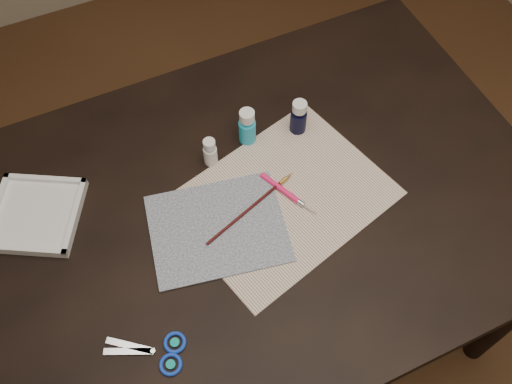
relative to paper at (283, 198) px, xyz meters
name	(u,v)px	position (x,y,z in m)	size (l,w,h in m)	color
ground	(256,319)	(-0.06, 0.01, -0.76)	(3.50, 3.50, 0.02)	#422614
table	(256,272)	(-0.06, 0.01, -0.38)	(1.30, 0.90, 0.75)	black
paper	(283,198)	(0.00, 0.00, 0.00)	(0.44, 0.34, 0.00)	silver
canvas	(218,228)	(-0.16, -0.01, 0.00)	(0.29, 0.23, 0.00)	#121F3D
paint_bottle_white	(210,152)	(-0.11, 0.16, 0.04)	(0.03, 0.03, 0.08)	silver
paint_bottle_cyan	(247,126)	(0.00, 0.18, 0.05)	(0.04, 0.04, 0.10)	#22ADD3
paint_bottle_navy	(299,117)	(0.12, 0.16, 0.05)	(0.04, 0.04, 0.09)	black
paintbrush	(252,207)	(-0.07, 0.00, 0.01)	(0.26, 0.01, 0.01)	#320707
craft_knife	(289,194)	(0.01, 0.00, 0.01)	(0.16, 0.01, 0.01)	#F81E64
scissors	(144,354)	(-0.39, -0.20, 0.00)	(0.17, 0.09, 0.01)	silver
palette_tray	(35,214)	(-0.51, 0.18, 0.01)	(0.19, 0.19, 0.02)	white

